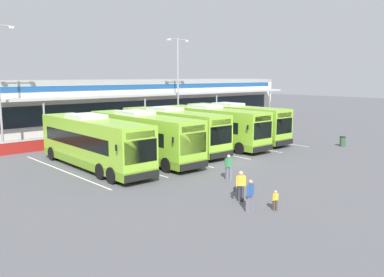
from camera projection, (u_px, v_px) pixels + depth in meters
ground_plane at (228, 162)px, 30.32m from camera, size 200.00×200.00×0.00m
terminal_building at (68, 104)px, 49.46m from camera, size 70.00×13.00×6.00m
red_barrier_wall at (124, 135)px, 40.80m from camera, size 60.00×0.40×1.10m
coach_bus_leftmost at (93, 143)px, 28.25m from camera, size 3.08×12.20×3.78m
coach_bus_left_centre at (142, 137)px, 31.07m from camera, size 3.08×12.20×3.78m
coach_bus_centre at (172, 131)px, 34.75m from camera, size 3.08×12.20×3.78m
coach_bus_right_centre at (212, 127)px, 37.36m from camera, size 3.08×12.20×3.78m
coach_bus_rightmost at (235, 123)px, 40.37m from camera, size 3.08×12.20×3.78m
bay_stripe_far_west at (63, 170)px, 27.69m from camera, size 0.14×13.00×0.01m
bay_stripe_west at (115, 162)px, 30.49m from camera, size 0.14×13.00×0.01m
bay_stripe_mid_west at (158, 155)px, 33.29m from camera, size 0.14×13.00×0.01m
bay_stripe_centre at (195, 148)px, 36.09m from camera, size 0.14×13.00×0.01m
bay_stripe_mid_east at (227, 143)px, 38.89m from camera, size 0.14×13.00×0.01m
bay_stripe_east at (254, 139)px, 41.69m from camera, size 0.14×13.00×0.01m
pedestrian_with_handbag at (240, 185)px, 20.80m from camera, size 0.60×0.54×1.62m
pedestrian_in_dark_coat at (250, 195)px, 19.09m from camera, size 0.54×0.29×1.62m
pedestrian_child at (275, 200)px, 19.41m from camera, size 0.33×0.23×1.00m
pedestrian_near_bin at (229, 166)px, 25.11m from camera, size 0.54×0.36×1.62m
lamp_post_centre at (178, 78)px, 48.55m from camera, size 3.24×0.28×11.00m
litter_bin at (343, 141)px, 37.15m from camera, size 0.54×0.54×0.93m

